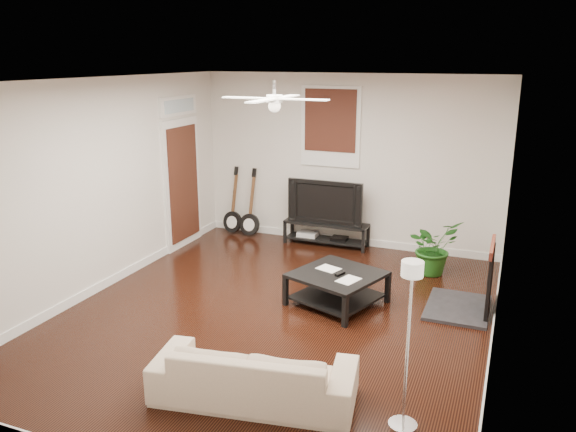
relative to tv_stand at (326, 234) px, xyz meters
name	(u,v)px	position (x,y,z in m)	size (l,w,h in m)	color
room	(275,204)	(0.28, -2.78, 1.20)	(5.01, 6.01, 2.81)	black
brick_accent	(506,204)	(2.76, -1.78, 1.20)	(0.02, 2.20, 2.80)	brown
fireplace	(473,276)	(2.48, -1.78, 0.26)	(0.80, 1.10, 0.92)	black
window_back	(330,127)	(-0.02, 0.19, 1.75)	(1.00, 0.06, 1.30)	#3D1810
door_left	(182,171)	(-2.18, -0.88, 1.05)	(0.08, 1.00, 2.50)	white
tv_stand	(326,234)	(0.00, 0.00, 0.00)	(1.40, 0.37, 0.39)	black
tv	(327,201)	(0.00, 0.02, 0.56)	(1.26, 0.16, 0.72)	black
coffee_table	(337,288)	(0.87, -2.19, 0.01)	(0.99, 0.99, 0.41)	black
sofa	(254,372)	(0.80, -4.49, 0.07)	(1.85, 0.72, 0.54)	#C8B796
floor_lamp	(408,347)	(2.15, -4.39, 0.56)	(0.25, 0.25, 1.51)	silver
potted_plant	(433,247)	(1.83, -0.66, 0.20)	(0.72, 0.63, 0.80)	#1F5D1A
guitar_left	(232,201)	(-1.74, -0.03, 0.41)	(0.37, 0.26, 1.21)	black
guitar_right	(249,203)	(-1.39, -0.06, 0.41)	(0.37, 0.26, 1.21)	black
ceiling_fan	(274,99)	(0.28, -2.78, 2.40)	(1.24, 1.24, 0.32)	white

